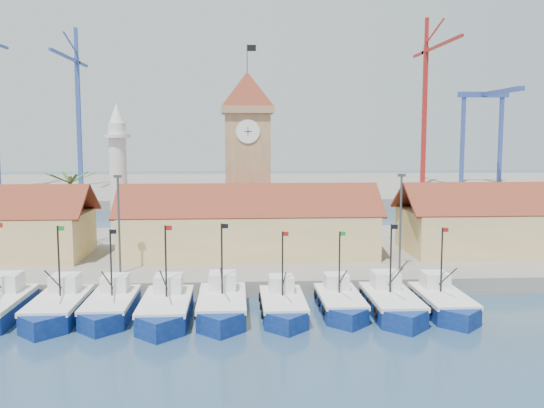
{
  "coord_description": "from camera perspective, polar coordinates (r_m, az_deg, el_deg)",
  "views": [
    {
      "loc": [
        -1.38,
        -43.2,
        14.04
      ],
      "look_at": [
        2.31,
        18.0,
        7.11
      ],
      "focal_mm": 40.0,
      "sensor_mm": 36.0,
      "label": 1
    }
  ],
  "objects": [
    {
      "name": "boat_2",
      "position": [
        49.9,
        -19.56,
        -9.34
      ],
      "size": [
        3.64,
        9.97,
        7.55
      ],
      "color": "navy",
      "rests_on": "ground"
    },
    {
      "name": "clock_tower",
      "position": [
        69.24,
        -2.32,
        4.72
      ],
      "size": [
        5.8,
        5.8,
        22.7
      ],
      "color": "tan",
      "rests_on": "quay"
    },
    {
      "name": "gantry",
      "position": [
        162.81,
        19.67,
        8.19
      ],
      "size": [
        13.0,
        22.0,
        23.2
      ],
      "color": "#334A9C",
      "rests_on": "terminal"
    },
    {
      "name": "boat_7",
      "position": [
        49.04,
        6.48,
        -9.37
      ],
      "size": [
        3.29,
        9.01,
        6.81
      ],
      "color": "navy",
      "rests_on": "ground"
    },
    {
      "name": "boat_4",
      "position": [
        47.49,
        -10.0,
        -9.86
      ],
      "size": [
        3.68,
        10.09,
        7.64
      ],
      "color": "navy",
      "rests_on": "ground"
    },
    {
      "name": "terminal",
      "position": [
        153.76,
        -2.93,
        1.57
      ],
      "size": [
        240.0,
        80.0,
        2.0
      ],
      "primitive_type": "cube",
      "color": "gray",
      "rests_on": "ground"
    },
    {
      "name": "boat_6",
      "position": [
        47.76,
        1.07,
        -9.75
      ],
      "size": [
        3.36,
        9.22,
        6.97
      ],
      "color": "navy",
      "rests_on": "ground"
    },
    {
      "name": "hall_center",
      "position": [
        64.0,
        -2.18,
        -2.6
      ],
      "size": [
        27.04,
        10.13,
        7.61
      ],
      "color": "#E6C87E",
      "rests_on": "quay"
    },
    {
      "name": "crane_red_right",
      "position": [
        154.16,
        14.39,
        10.17
      ],
      "size": [
        1.0,
        33.87,
        40.53
      ],
      "color": "#A41D19",
      "rests_on": "terminal"
    },
    {
      "name": "boat_3",
      "position": [
        49.19,
        -15.0,
        -9.46
      ],
      "size": [
        3.47,
        9.51,
        7.19
      ],
      "color": "navy",
      "rests_on": "ground"
    },
    {
      "name": "ground",
      "position": [
        45.44,
        -1.57,
        -11.55
      ],
      "size": [
        400.0,
        400.0,
        0.0
      ],
      "primitive_type": "plane",
      "color": "navy",
      "rests_on": "ground"
    },
    {
      "name": "crane_blue_near",
      "position": [
        154.89,
        -17.91,
        9.4
      ],
      "size": [
        1.0,
        31.19,
        37.82
      ],
      "color": "#334A9C",
      "rests_on": "terminal"
    },
    {
      "name": "lamp_posts",
      "position": [
        55.74,
        -1.49,
        -1.35
      ],
      "size": [
        80.7,
        0.25,
        9.03
      ],
      "color": "#3F3F44",
      "rests_on": "quay"
    },
    {
      "name": "boat_9",
      "position": [
        50.57,
        15.88,
        -9.05
      ],
      "size": [
        3.45,
        9.45,
        7.15
      ],
      "color": "navy",
      "rests_on": "ground"
    },
    {
      "name": "boat_8",
      "position": [
        49.12,
        11.29,
        -9.35
      ],
      "size": [
        3.62,
        9.9,
        7.49
      ],
      "color": "navy",
      "rests_on": "ground"
    },
    {
      "name": "hall_right",
      "position": [
        72.17,
        24.16,
        -2.13
      ],
      "size": [
        31.2,
        10.13,
        7.61
      ],
      "color": "#E6C87E",
      "rests_on": "quay"
    },
    {
      "name": "palm_tree",
      "position": [
        72.08,
        -18.4,
        -0.09
      ],
      "size": [
        5.6,
        5.03,
        8.39
      ],
      "color": "brown",
      "rests_on": "quay"
    },
    {
      "name": "boat_5",
      "position": [
        47.77,
        -4.73,
        -9.68
      ],
      "size": [
        3.69,
        10.11,
        7.65
      ],
      "color": "navy",
      "rests_on": "ground"
    },
    {
      "name": "minaret",
      "position": [
        72.61,
        -14.28,
        2.84
      ],
      "size": [
        3.0,
        3.0,
        16.3
      ],
      "color": "silver",
      "rests_on": "quay"
    },
    {
      "name": "quay",
      "position": [
        68.51,
        -2.24,
        -4.74
      ],
      "size": [
        140.0,
        32.0,
        1.5
      ],
      "primitive_type": "cube",
      "color": "gray",
      "rests_on": "ground"
    }
  ]
}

